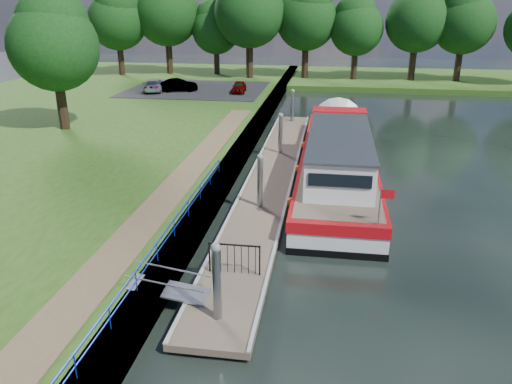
# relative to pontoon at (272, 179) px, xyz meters

# --- Properties ---
(ground) EXTENTS (160.00, 160.00, 0.00)m
(ground) POSITION_rel_pontoon_xyz_m (0.00, -13.00, -0.18)
(ground) COLOR black
(ground) RESTS_ON ground
(bank_edge) EXTENTS (1.10, 90.00, 0.78)m
(bank_edge) POSITION_rel_pontoon_xyz_m (-2.55, 2.00, 0.20)
(bank_edge) COLOR #473D2D
(bank_edge) RESTS_ON ground
(far_bank) EXTENTS (60.00, 18.00, 0.60)m
(far_bank) POSITION_rel_pontoon_xyz_m (12.00, 39.00, 0.12)
(far_bank) COLOR #284A15
(far_bank) RESTS_ON ground
(footpath) EXTENTS (1.60, 40.00, 0.05)m
(footpath) POSITION_rel_pontoon_xyz_m (-4.40, -5.00, 0.62)
(footpath) COLOR brown
(footpath) RESTS_ON riverbank
(carpark) EXTENTS (14.00, 12.00, 0.06)m
(carpark) POSITION_rel_pontoon_xyz_m (-11.00, 25.00, 0.62)
(carpark) COLOR black
(carpark) RESTS_ON riverbank
(blue_fence) EXTENTS (0.04, 18.04, 0.72)m
(blue_fence) POSITION_rel_pontoon_xyz_m (-2.75, -10.00, 1.13)
(blue_fence) COLOR #0C2DBF
(blue_fence) RESTS_ON riverbank
(pontoon) EXTENTS (2.50, 30.00, 0.56)m
(pontoon) POSITION_rel_pontoon_xyz_m (0.00, 0.00, 0.00)
(pontoon) COLOR brown
(pontoon) RESTS_ON ground
(mooring_piles) EXTENTS (0.30, 27.30, 3.55)m
(mooring_piles) POSITION_rel_pontoon_xyz_m (0.00, 0.00, 1.10)
(mooring_piles) COLOR gray
(mooring_piles) RESTS_ON ground
(gangway) EXTENTS (2.58, 1.00, 0.92)m
(gangway) POSITION_rel_pontoon_xyz_m (-1.85, -12.50, 0.44)
(gangway) COLOR #A5A8AD
(gangway) RESTS_ON ground
(gate_panel) EXTENTS (1.85, 0.05, 1.15)m
(gate_panel) POSITION_rel_pontoon_xyz_m (-0.00, -10.80, 0.97)
(gate_panel) COLOR black
(gate_panel) RESTS_ON ground
(barge) EXTENTS (4.36, 21.15, 4.78)m
(barge) POSITION_rel_pontoon_xyz_m (3.60, 1.99, 0.90)
(barge) COLOR black
(barge) RESTS_ON ground
(horizon_trees) EXTENTS (54.38, 10.03, 12.87)m
(horizon_trees) POSITION_rel_pontoon_xyz_m (-1.61, 35.68, 7.76)
(horizon_trees) COLOR #332316
(horizon_trees) RESTS_ON ground
(bank_tree_a) EXTENTS (6.12, 6.12, 9.72)m
(bank_tree_a) POSITION_rel_pontoon_xyz_m (-15.99, 7.08, 6.84)
(bank_tree_a) COLOR #332316
(bank_tree_a) RESTS_ON riverbank
(car_a) EXTENTS (1.55, 3.32, 1.10)m
(car_a) POSITION_rel_pontoon_xyz_m (-6.17, 23.48, 1.20)
(car_a) COLOR #999999
(car_a) RESTS_ON carpark
(car_b) EXTENTS (4.04, 2.41, 1.26)m
(car_b) POSITION_rel_pontoon_xyz_m (-12.37, 23.28, 1.28)
(car_b) COLOR #999999
(car_b) RESTS_ON carpark
(car_c) EXTENTS (2.40, 4.49, 1.24)m
(car_c) POSITION_rel_pontoon_xyz_m (-14.75, 22.89, 1.27)
(car_c) COLOR #999999
(car_c) RESTS_ON carpark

